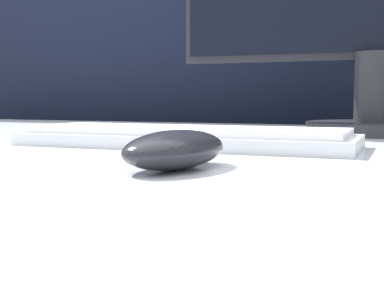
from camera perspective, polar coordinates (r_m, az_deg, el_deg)
name	(u,v)px	position (r m, az deg, el deg)	size (l,w,h in m)	color
partition_panel	(307,132)	(1.36, 12.22, 1.25)	(5.00, 0.03, 1.41)	black
computer_mouse_near	(176,150)	(0.45, -1.74, -0.59)	(0.08, 0.13, 0.03)	#232328
keyboard	(183,137)	(0.66, -0.95, 0.73)	(0.42, 0.14, 0.02)	silver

